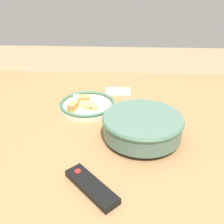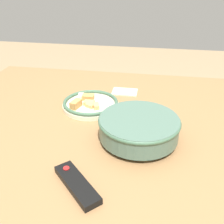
{
  "view_description": "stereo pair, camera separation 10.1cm",
  "coord_description": "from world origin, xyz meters",
  "views": [
    {
      "loc": [
        -0.06,
        0.89,
        1.3
      ],
      "look_at": [
        -0.02,
        0.0,
        0.81
      ],
      "focal_mm": 42.0,
      "sensor_mm": 36.0,
      "label": 1
    },
    {
      "loc": [
        -0.16,
        0.88,
        1.3
      ],
      "look_at": [
        -0.02,
        0.0,
        0.81
      ],
      "focal_mm": 42.0,
      "sensor_mm": 36.0,
      "label": 2
    }
  ],
  "objects": [
    {
      "name": "dining_table",
      "position": [
        0.0,
        0.0,
        0.69
      ],
      "size": [
        1.44,
        1.1,
        0.77
      ],
      "color": "olive",
      "rests_on": "ground_plane"
    },
    {
      "name": "noodle_bowl",
      "position": [
        -0.13,
        0.11,
        0.82
      ],
      "size": [
        0.28,
        0.28,
        0.09
      ],
      "color": "#4C6B5B",
      "rests_on": "dining_table"
    },
    {
      "name": "food_plate",
      "position": [
        0.1,
        -0.1,
        0.78
      ],
      "size": [
        0.24,
        0.24,
        0.05
      ],
      "color": "beige",
      "rests_on": "dining_table"
    },
    {
      "name": "tv_remote",
      "position": [
        0.02,
        0.36,
        0.78
      ],
      "size": [
        0.16,
        0.17,
        0.02
      ],
      "rotation": [
        0.0,
        0.0,
        3.91
      ],
      "color": "black",
      "rests_on": "dining_table"
    },
    {
      "name": "folded_napkin",
      "position": [
        -0.03,
        -0.28,
        0.77
      ],
      "size": [
        0.12,
        0.08,
        0.01
      ],
      "color": "beige",
      "rests_on": "dining_table"
    }
  ]
}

